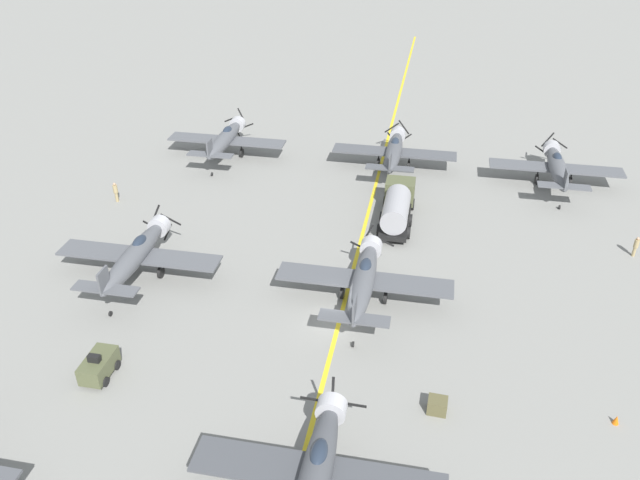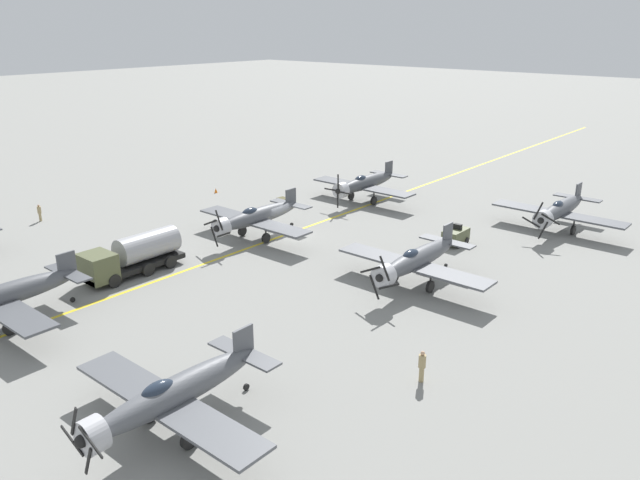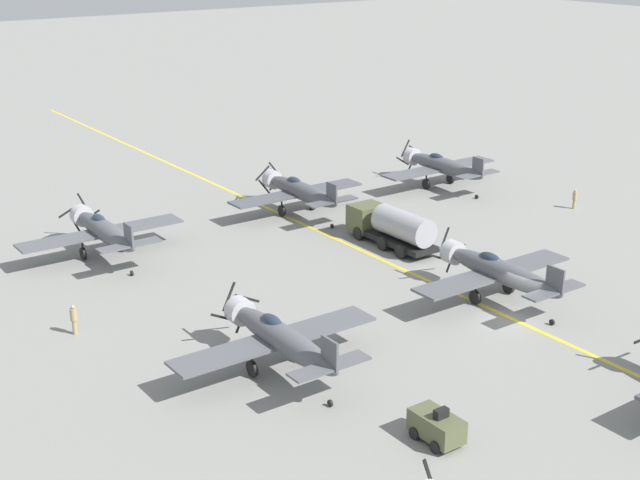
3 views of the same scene
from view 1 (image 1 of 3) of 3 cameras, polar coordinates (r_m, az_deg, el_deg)
name	(u,v)px [view 1 (image 1 of 3)]	position (r m, az deg, el deg)	size (l,w,h in m)	color
ground_plane	(339,324)	(41.32, 1.71, -7.71)	(400.00, 400.00, 0.00)	gray
taxiway_stripe	(339,324)	(41.31, 1.71, -7.70)	(0.30, 160.00, 0.01)	yellow
airplane_near_center	(316,475)	(30.45, -0.38, -20.68)	(12.00, 9.98, 3.80)	#46494E
airplane_far_left	(225,139)	(64.52, -8.64, 9.14)	(12.00, 9.98, 3.67)	#55585D
airplane_far_center	(394,151)	(61.43, 6.79, 8.11)	(12.00, 9.98, 3.65)	#4E5055
airplane_far_right	(557,167)	(61.63, 20.85, 6.30)	(12.00, 9.98, 3.65)	#54575C
airplane_mid_left	(136,254)	(46.37, -16.46, -1.27)	(12.00, 9.98, 3.65)	#54575C
airplane_mid_center	(364,279)	(42.01, 4.03, -3.59)	(12.00, 9.98, 3.68)	#52555A
fuel_tanker	(397,206)	(52.28, 7.06, 3.13)	(2.67, 8.00, 2.98)	black
tow_tractor	(99,366)	(39.35, -19.57, -10.76)	(1.57, 2.60, 1.79)	#515638
ground_crew_walking	(116,191)	(58.26, -18.18, 4.25)	(0.40, 0.40, 1.83)	tan
ground_crew_inspecting	(636,246)	(53.31, 26.91, -0.48)	(0.36, 0.36, 1.67)	tan
supply_crate_by_tanker	(437,405)	(36.00, 10.67, -14.64)	(1.07, 0.89, 0.89)	brown
traffic_cone	(616,420)	(38.42, 25.46, -14.62)	(0.36, 0.36, 0.55)	orange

